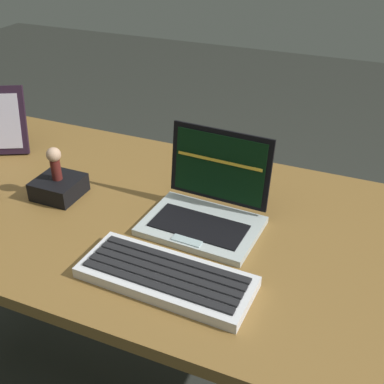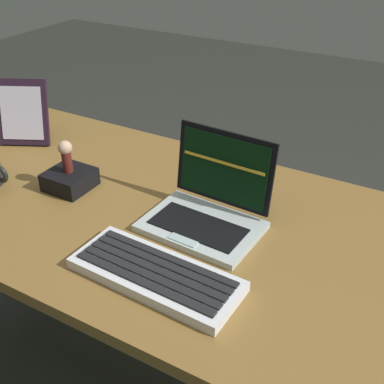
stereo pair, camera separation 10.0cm
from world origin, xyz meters
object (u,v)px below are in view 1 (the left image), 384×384
object	(u,v)px
external_keyboard	(166,277)
figurine	(55,161)
figurine_stand	(59,187)
laptop_front	(207,207)

from	to	relation	value
external_keyboard	figurine	distance (m)	0.42
figurine_stand	external_keyboard	bearing A→B (deg)	-25.68
laptop_front	figurine_stand	xyz separation A→B (m)	(-0.37, -0.03, -0.02)
laptop_front	figurine	distance (m)	0.37
figurine_stand	figurine	world-z (taller)	figurine
laptop_front	figurine_stand	size ratio (longest dim) A/B	2.45
external_keyboard	figurine	bearing A→B (deg)	154.32
figurine	external_keyboard	bearing A→B (deg)	-25.68
figurine_stand	figurine	bearing A→B (deg)	0.00
figurine	figurine_stand	bearing A→B (deg)	0.00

